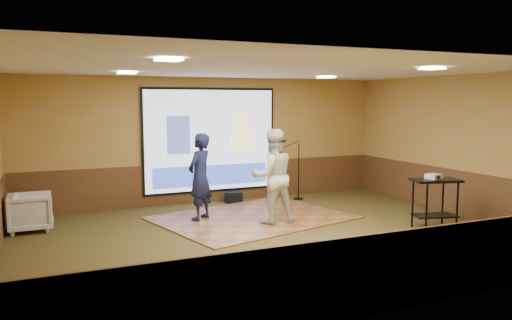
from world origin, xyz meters
name	(u,v)px	position (x,y,z in m)	size (l,w,h in m)	color
ground	(272,236)	(0.00, 0.00, 0.00)	(9.00, 9.00, 0.00)	#2C3719
room_shell	(272,121)	(0.00, 0.00, 2.09)	(9.04, 7.04, 3.02)	#AC8848
wainscot_back	(211,182)	(0.00, 3.48, 0.47)	(9.00, 0.04, 0.95)	#52371B
wainscot_front	(399,270)	(0.00, -3.48, 0.47)	(9.00, 0.04, 0.95)	#52371B
wainscot_right	(459,192)	(4.48, 0.00, 0.47)	(0.04, 7.00, 0.95)	#52371B
projector_screen	(211,141)	(0.00, 3.44, 1.47)	(3.32, 0.06, 2.52)	black
downlight_nw	(127,73)	(-2.20, 1.80, 2.97)	(0.32, 0.32, 0.02)	#FFEDBF
downlight_ne	(326,77)	(2.20, 1.80, 2.97)	(0.32, 0.32, 0.02)	#FFEDBF
downlight_sw	(169,60)	(-2.20, -1.50, 2.97)	(0.32, 0.32, 0.02)	#FFEDBF
downlight_se	(432,69)	(2.20, -1.50, 2.97)	(0.32, 0.32, 0.02)	#FFEDBF
dance_floor	(252,218)	(0.22, 1.41, 0.01)	(3.73, 2.84, 0.03)	#986137
player_left	(200,177)	(-0.83, 1.67, 0.91)	(0.65, 0.42, 1.77)	#151B41
player_right	(273,176)	(0.41, 0.84, 0.96)	(0.91, 0.71, 1.87)	silver
av_table	(435,194)	(3.16, -0.69, 0.66)	(0.90, 0.47, 0.95)	black
projector	(434,176)	(3.17, -0.62, 1.00)	(0.27, 0.23, 0.09)	white
mic_stand	(297,180)	(2.04, 2.85, 0.49)	(0.59, 0.24, 1.50)	black
banquet_chair	(31,212)	(-4.00, 2.17, 0.36)	(0.76, 0.79, 0.72)	gray
duffel_bag	(233,197)	(0.46, 3.13, 0.13)	(0.41, 0.27, 0.25)	black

